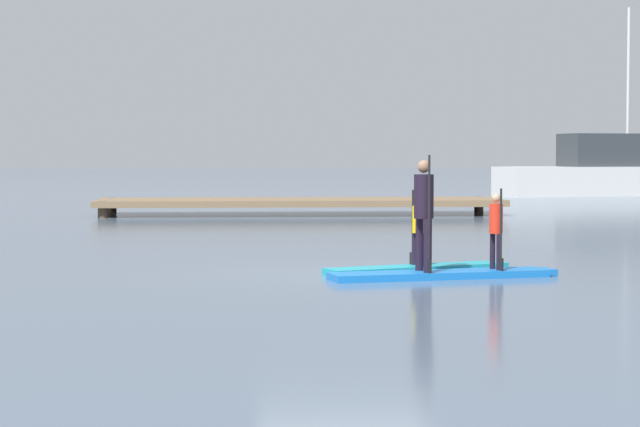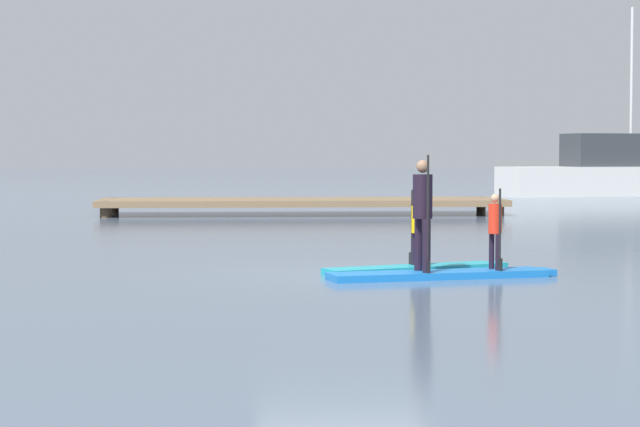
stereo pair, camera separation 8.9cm
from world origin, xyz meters
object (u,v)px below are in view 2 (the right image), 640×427
fishing_boat_white_large (610,172)px  paddler_child_solo (417,227)px  paddleboard_near (418,269)px  paddler_adult (423,208)px  paddleboard_far (443,275)px  paddler_child_front (495,227)px

fishing_boat_white_large → paddler_child_solo: bearing=-112.5°
paddleboard_near → paddler_adult: size_ratio=1.78×
paddleboard_far → paddler_child_front: bearing=10.7°
paddleboard_near → paddler_adult: paddler_adult is taller
paddler_child_solo → paddleboard_far: size_ratio=0.33×
paddleboard_near → fishing_boat_white_large: 33.76m
paddleboard_near → paddleboard_far: (0.23, -0.87, 0.00)m
paddleboard_near → paddler_child_solo: paddler_child_solo is taller
paddleboard_near → paddleboard_far: same height
paddleboard_near → paddler_child_solo: (-0.01, 0.01, 0.62)m
paddleboard_near → fishing_boat_white_large: (12.91, 31.19, 0.92)m
paddler_child_solo → paddler_child_front: size_ratio=0.96×
paddleboard_near → paddleboard_far: size_ratio=0.87×
paddler_child_solo → paddleboard_far: 1.10m
paddleboard_near → paddler_adult: (-0.08, -0.94, 0.95)m
paddler_child_solo → paddler_child_front: bearing=-35.7°
paddler_adult → fishing_boat_white_large: 34.65m
paddler_child_solo → fishing_boat_white_large: fishing_boat_white_large is taller
paddler_child_solo → paddler_child_front: (1.02, -0.73, 0.04)m
paddler_child_solo → fishing_boat_white_large: 33.75m
paddleboard_near → paddler_child_front: paddler_child_front is taller
paddler_child_front → fishing_boat_white_large: size_ratio=0.12×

